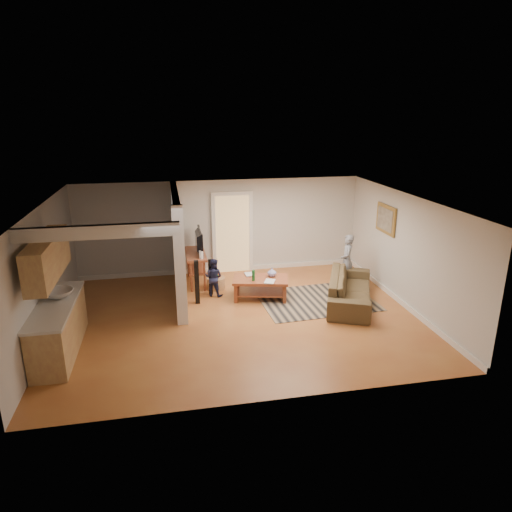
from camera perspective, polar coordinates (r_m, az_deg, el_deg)
The scene contains 11 objects.
ground at distance 9.84m, azimuth -2.08°, elevation -7.63°, with size 7.50×7.50×0.00m, color #9C4E27.
room_shell at distance 9.62m, azimuth -8.86°, elevation 0.87°, with size 7.54×6.02×2.52m.
area_rug at distance 10.74m, azimuth 7.59°, elevation -5.49°, with size 2.58×1.89×0.01m, color black.
sofa at distance 10.74m, azimuth 11.58°, elevation -5.74°, with size 2.32×0.91×0.68m, color #464123.
coffee_table at distance 10.64m, azimuth 0.67°, elevation -3.33°, with size 1.40×1.01×0.75m.
tv_console at distance 11.53m, azimuth -7.48°, elevation 0.03°, with size 0.49×1.29×1.11m.
speaker_left at distance 10.40m, azimuth -7.40°, elevation -3.26°, with size 0.10×0.10×1.03m, color black.
speaker_right at distance 10.90m, azimuth -5.70°, elevation -2.62°, with size 0.09×0.09×0.88m, color black.
toy_basket at distance 11.31m, azimuth -5.04°, elevation -3.30°, with size 0.45×0.45×0.40m.
child at distance 11.79m, azimuth 11.11°, elevation -3.56°, with size 0.48×0.31×1.31m, color gray.
toddler at distance 10.98m, azimuth -5.26°, elevation -4.91°, with size 0.45×0.35×0.92m, color #1D1F3C.
Camera 1 is at (-1.38, -8.79, 4.20)m, focal length 32.00 mm.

